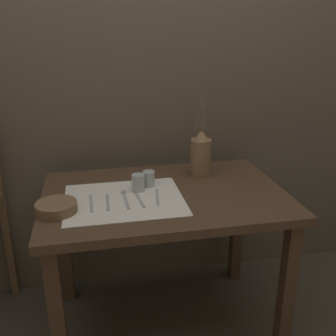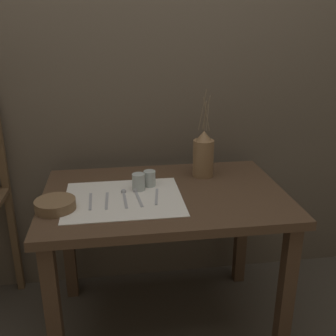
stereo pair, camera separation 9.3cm
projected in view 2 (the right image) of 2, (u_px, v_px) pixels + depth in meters
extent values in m
plane|color=#473F35|center=(165.00, 322.00, 2.08)|extent=(12.00, 12.00, 0.00)
cube|color=brown|center=(152.00, 80.00, 2.11)|extent=(7.00, 0.06, 2.40)
cube|color=#4C3523|center=(164.00, 196.00, 1.82)|extent=(1.12, 0.74, 0.04)
cube|color=#4C3523|center=(54.00, 319.00, 1.60)|extent=(0.06, 0.06, 0.71)
cube|color=#4C3523|center=(286.00, 296.00, 1.73)|extent=(0.06, 0.06, 0.71)
cube|color=#4C3523|center=(68.00, 240.00, 2.18)|extent=(0.06, 0.06, 0.71)
cube|color=#4C3523|center=(241.00, 228.00, 2.31)|extent=(0.06, 0.06, 0.71)
cube|color=brown|center=(8.00, 199.00, 2.15)|extent=(0.04, 0.04, 1.17)
cube|color=white|center=(124.00, 199.00, 1.75)|extent=(0.52, 0.43, 0.00)
cylinder|color=olive|center=(203.00, 158.00, 1.98)|extent=(0.10, 0.10, 0.19)
cone|color=olive|center=(204.00, 136.00, 1.94)|extent=(0.08, 0.08, 0.05)
cylinder|color=#847056|center=(202.00, 110.00, 1.90)|extent=(0.03, 0.04, 0.21)
cylinder|color=#847056|center=(208.00, 118.00, 1.93)|extent=(0.02, 0.03, 0.13)
cylinder|color=#847056|center=(206.00, 114.00, 1.89)|extent=(0.04, 0.03, 0.17)
cylinder|color=#847056|center=(206.00, 113.00, 1.92)|extent=(0.03, 0.04, 0.17)
cylinder|color=#847056|center=(205.00, 117.00, 1.91)|extent=(0.01, 0.01, 0.14)
cylinder|color=#847056|center=(205.00, 116.00, 1.90)|extent=(0.01, 0.04, 0.15)
cylinder|color=brown|center=(55.00, 205.00, 1.64)|extent=(0.17, 0.17, 0.04)
cylinder|color=#B7C1BC|center=(139.00, 182.00, 1.83)|extent=(0.06, 0.06, 0.08)
cylinder|color=#B7C1BC|center=(150.00, 178.00, 1.87)|extent=(0.06, 0.06, 0.07)
cube|color=#A8A8AD|center=(90.00, 201.00, 1.71)|extent=(0.02, 0.17, 0.00)
cube|color=#A8A8AD|center=(107.00, 201.00, 1.72)|extent=(0.02, 0.17, 0.00)
cube|color=#A8A8AD|center=(125.00, 200.00, 1.73)|extent=(0.02, 0.17, 0.00)
sphere|color=#A8A8AD|center=(124.00, 192.00, 1.81)|extent=(0.02, 0.02, 0.02)
cube|color=#A8A8AD|center=(139.00, 199.00, 1.74)|extent=(0.03, 0.17, 0.00)
sphere|color=#A8A8AD|center=(135.00, 191.00, 1.82)|extent=(0.02, 0.02, 0.02)
cube|color=#A8A8AD|center=(157.00, 197.00, 1.76)|extent=(0.04, 0.17, 0.00)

